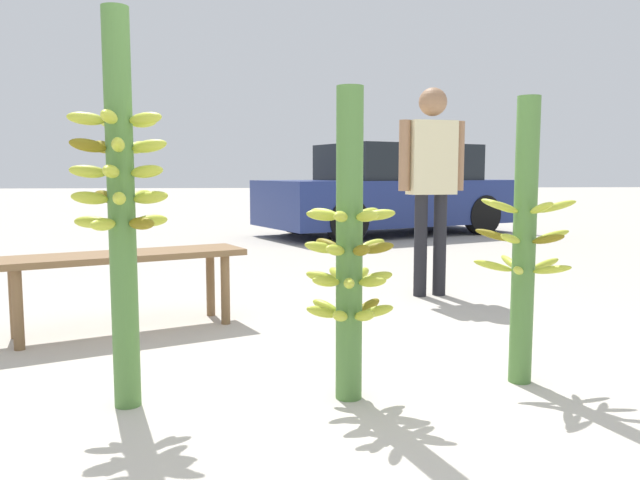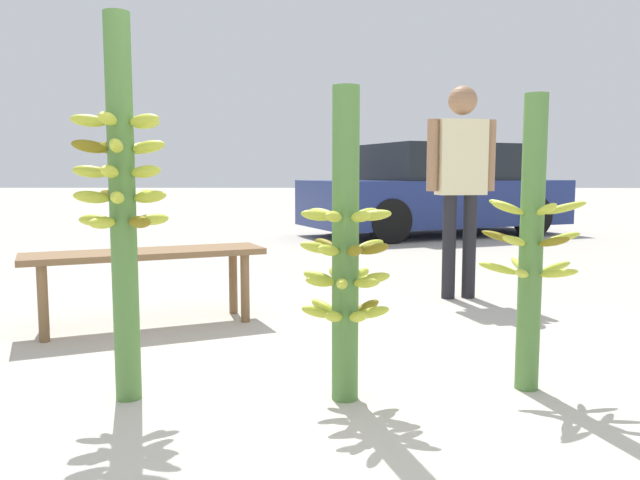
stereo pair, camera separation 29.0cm
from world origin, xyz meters
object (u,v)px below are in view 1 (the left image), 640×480
banana_stalk_right (524,241)px  parked_car (391,191)px  banana_stalk_left (121,200)px  market_bench (124,264)px  banana_stalk_center (349,251)px  vendor_person (432,171)px

banana_stalk_right → parked_car: 7.39m
banana_stalk_left → banana_stalk_right: size_ratio=1.24×
parked_car → banana_stalk_left: bearing=136.5°
banana_stalk_right → parked_car: (0.84, 7.34, 0.02)m
banana_stalk_right → market_bench: (-2.13, 1.17, -0.26)m
banana_stalk_center → vendor_person: 2.51m
banana_stalk_right → banana_stalk_center: bearing=-170.3°
vendor_person → parked_car: vendor_person is taller
banana_stalk_center → banana_stalk_right: (0.86, 0.15, 0.02)m
market_bench → parked_car: (2.96, 6.17, 0.27)m
market_bench → parked_car: bearing=39.8°
parked_car → banana_stalk_center: bearing=143.3°
banana_stalk_left → parked_car: size_ratio=0.37×
market_bench → parked_car: 6.85m
banana_stalk_center → parked_car: parked_car is taller
banana_stalk_left → parked_car: (2.66, 7.50, -0.19)m
banana_stalk_center → market_bench: banana_stalk_center is taller
banana_stalk_center → vendor_person: (0.98, 2.28, 0.36)m
banana_stalk_left → vendor_person: (1.95, 2.29, 0.13)m
banana_stalk_center → vendor_person: size_ratio=0.82×
banana_stalk_left → market_bench: 1.43m
banana_stalk_center → banana_stalk_right: bearing=9.7°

